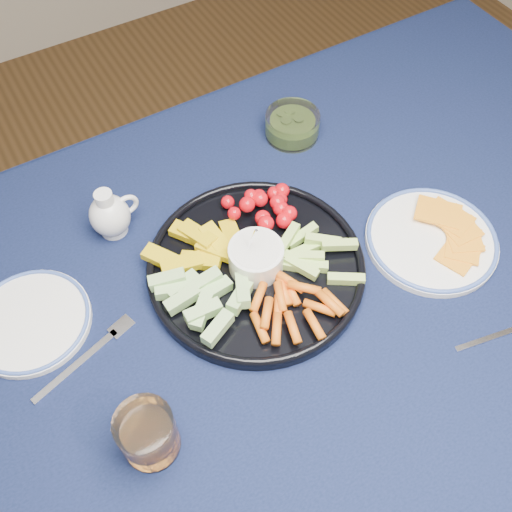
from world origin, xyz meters
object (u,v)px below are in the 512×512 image
pickle_bowl (292,126)px  cheese_plate (432,238)px  juice_tumbler (149,435)px  side_plate_extra (30,321)px  creamer_pitcher (110,215)px  dining_table (303,319)px  crudite_platter (255,265)px

pickle_bowl → cheese_plate: bearing=-79.6°
juice_tumbler → side_plate_extra: size_ratio=0.49×
creamer_pitcher → juice_tumbler: (-0.10, -0.39, -0.00)m
cheese_plate → juice_tumbler: 0.58m
dining_table → cheese_plate: (0.25, -0.02, 0.10)m
juice_tumbler → side_plate_extra: (-0.09, 0.28, -0.03)m
creamer_pitcher → side_plate_extra: creamer_pitcher is taller
dining_table → cheese_plate: bearing=-5.2°
dining_table → crudite_platter: (-0.05, 0.08, 0.11)m
pickle_bowl → dining_table: bearing=-118.9°
juice_tumbler → side_plate_extra: bearing=107.7°
creamer_pitcher → cheese_plate: size_ratio=0.43×
creamer_pitcher → cheese_plate: 0.57m
pickle_bowl → crudite_platter: bearing=-133.0°
dining_table → side_plate_extra: side_plate_extra is taller
dining_table → pickle_bowl: 0.40m
dining_table → juice_tumbler: 0.36m
dining_table → pickle_bowl: pickle_bowl is taller
juice_tumbler → dining_table: bearing=16.7°
side_plate_extra → creamer_pitcher: bearing=30.0°
pickle_bowl → juice_tumbler: (-0.51, -0.43, 0.02)m
creamer_pitcher → pickle_bowl: bearing=6.3°
cheese_plate → pickle_bowl: bearing=100.4°
creamer_pitcher → juice_tumbler: bearing=-104.8°
crudite_platter → pickle_bowl: crudite_platter is taller
dining_table → crudite_platter: 0.15m
juice_tumbler → side_plate_extra: 0.29m
crudite_platter → pickle_bowl: bearing=47.0°
dining_table → pickle_bowl: (0.18, 0.33, 0.11)m
cheese_plate → juice_tumbler: (-0.57, -0.07, 0.03)m
pickle_bowl → creamer_pitcher: bearing=-173.7°
pickle_bowl → side_plate_extra: pickle_bowl is taller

